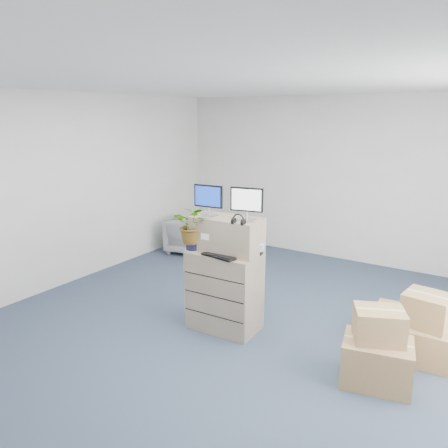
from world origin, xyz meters
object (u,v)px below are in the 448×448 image
Objects in this scene: monitor_right at (247,202)px; water_bottle at (229,243)px; keyboard at (220,256)px; office_chair at (188,233)px; monitor_left at (208,199)px; potted_plant at (193,230)px; filing_cabinet_lower at (224,291)px.

water_bottle is at bearing 172.32° from monitor_right.
keyboard reaches higher than office_chair.
monitor_right is 3.41m from office_chair.
monitor_right is 0.88× the size of keyboard.
monitor_left is 0.51× the size of office_chair.
monitor_left reaches higher than potted_plant.
monitor_right is at bearing 7.93° from filing_cabinet_lower.
potted_plant is (-0.35, -0.13, 0.72)m from filing_cabinet_lower.
water_bottle is 0.32× the size of office_chair.
monitor_right is at bearing 126.34° from office_chair.
filing_cabinet_lower is 1.32× the size of office_chair.
filing_cabinet_lower is at bearing 178.59° from monitor_right.
potted_plant is (-0.12, -0.14, -0.36)m from monitor_left.
monitor_right reaches higher than monitor_left.
keyboard is at bearing 121.03° from office_chair.
filing_cabinet_lower is at bearing 20.70° from potted_plant.
water_bottle is (-0.21, -0.01, -0.49)m from monitor_right.
monitor_left is (-0.23, 0.01, 1.07)m from filing_cabinet_lower.
potted_plant is at bearing -134.90° from monitor_left.
monitor_left is 0.67m from keyboard.
keyboard is 0.59× the size of office_chair.
filing_cabinet_lower reaches higher than office_chair.
water_bottle is 0.45m from potted_plant.
potted_plant is 3.02m from office_chair.
keyboard is at bearing -77.61° from filing_cabinet_lower.
filing_cabinet_lower is 0.59m from water_bottle.
potted_plant is (-0.60, -0.18, -0.36)m from monitor_right.
office_chair is at bearing 128.77° from potted_plant.
keyboard is 0.45m from potted_plant.
keyboard is at bearing -148.39° from monitor_right.
monitor_left reaches higher than office_chair.
monitor_right reaches higher than filing_cabinet_lower.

